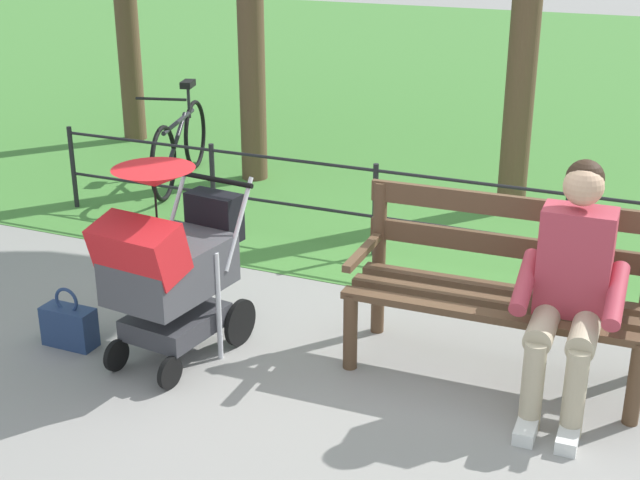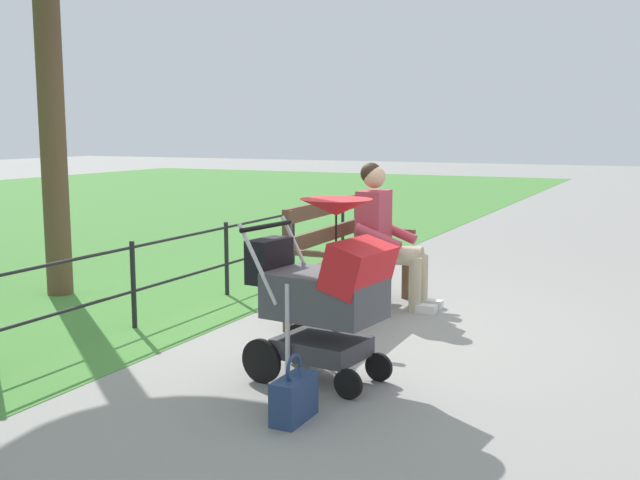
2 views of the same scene
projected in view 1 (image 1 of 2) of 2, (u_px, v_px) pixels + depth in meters
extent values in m
plane|color=gray|center=(400.00, 357.00, 5.06)|extent=(60.00, 60.00, 0.00)
cube|color=#478438|center=(598.00, 82.00, 12.57)|extent=(40.00, 16.00, 0.01)
cube|color=brown|center=(502.00, 289.00, 4.85)|extent=(1.60, 0.14, 0.04)
cube|color=brown|center=(496.00, 302.00, 4.70)|extent=(1.60, 0.14, 0.04)
cube|color=brown|center=(488.00, 316.00, 4.54)|extent=(1.60, 0.14, 0.04)
cube|color=brown|center=(509.00, 246.00, 4.86)|extent=(1.60, 0.08, 0.12)
cube|color=brown|center=(512.00, 207.00, 4.78)|extent=(1.60, 0.08, 0.12)
cylinder|color=brown|center=(635.00, 384.00, 4.34)|extent=(0.08, 0.08, 0.45)
cylinder|color=brown|center=(350.00, 331.00, 4.87)|extent=(0.08, 0.08, 0.45)
cylinder|color=brown|center=(379.00, 259.00, 5.19)|extent=(0.08, 0.08, 0.95)
cube|color=brown|center=(364.00, 251.00, 4.89)|extent=(0.07, 0.56, 0.04)
cylinder|color=tan|center=(584.00, 333.00, 4.32)|extent=(0.15, 0.40, 0.14)
cylinder|color=tan|center=(543.00, 326.00, 4.39)|extent=(0.15, 0.40, 0.14)
cylinder|color=tan|center=(574.00, 394.00, 4.24)|extent=(0.11, 0.11, 0.47)
cylinder|color=tan|center=(532.00, 386.00, 4.30)|extent=(0.11, 0.11, 0.47)
cube|color=silver|center=(568.00, 438.00, 4.24)|extent=(0.11, 0.22, 0.07)
cube|color=silver|center=(526.00, 430.00, 4.31)|extent=(0.11, 0.22, 0.07)
cube|color=#B23847|center=(575.00, 261.00, 4.45)|extent=(0.37, 0.23, 0.56)
cylinder|color=#B23847|center=(616.00, 296.00, 4.30)|extent=(0.10, 0.43, 0.23)
cylinder|color=#B23847|center=(525.00, 282.00, 4.45)|extent=(0.10, 0.43, 0.23)
sphere|color=tan|center=(584.00, 186.00, 4.30)|extent=(0.20, 0.20, 0.20)
sphere|color=black|center=(585.00, 178.00, 4.31)|extent=(0.19, 0.19, 0.19)
cylinder|color=black|center=(240.00, 322.00, 5.16)|extent=(0.06, 0.28, 0.28)
cylinder|color=black|center=(178.00, 305.00, 5.38)|extent=(0.06, 0.28, 0.28)
cylinder|color=black|center=(170.00, 373.00, 4.71)|extent=(0.05, 0.18, 0.18)
cylinder|color=black|center=(116.00, 355.00, 4.89)|extent=(0.05, 0.18, 0.18)
cube|color=#38383D|center=(176.00, 321.00, 5.00)|extent=(0.48, 0.56, 0.12)
cylinder|color=silver|center=(219.00, 307.00, 4.93)|extent=(0.03, 0.03, 0.65)
cylinder|color=silver|center=(155.00, 290.00, 5.15)|extent=(0.03, 0.03, 0.65)
cube|color=#47474C|center=(170.00, 269.00, 4.86)|extent=(0.54, 0.73, 0.28)
cube|color=red|center=(139.00, 250.00, 4.59)|extent=(0.51, 0.36, 0.33)
cylinder|color=black|center=(215.00, 179.00, 5.07)|extent=(0.52, 0.09, 0.03)
cylinder|color=silver|center=(239.00, 224.00, 4.95)|extent=(0.06, 0.30, 0.49)
cylinder|color=silver|center=(174.00, 210.00, 5.17)|extent=(0.06, 0.30, 0.49)
cone|color=red|center=(154.00, 178.00, 4.60)|extent=(0.49, 0.49, 0.10)
cylinder|color=black|center=(156.00, 210.00, 4.66)|extent=(0.01, 0.01, 0.30)
cube|color=black|center=(214.00, 216.00, 5.13)|extent=(0.34, 0.20, 0.28)
cube|color=navy|center=(69.00, 327.00, 5.15)|extent=(0.32, 0.14, 0.24)
torus|color=navy|center=(66.00, 300.00, 5.09)|extent=(0.16, 0.02, 0.16)
cylinder|color=black|center=(565.00, 237.00, 5.87)|extent=(0.04, 0.04, 0.70)
cylinder|color=black|center=(375.00, 210.00, 6.37)|extent=(0.04, 0.04, 0.70)
cylinder|color=black|center=(213.00, 187.00, 6.88)|extent=(0.04, 0.04, 0.70)
cylinder|color=black|center=(73.00, 168.00, 7.38)|extent=(0.04, 0.04, 0.70)
cylinder|color=black|center=(469.00, 182.00, 6.01)|extent=(6.74, 0.02, 0.02)
cylinder|color=black|center=(466.00, 230.00, 6.14)|extent=(6.74, 0.02, 0.02)
torus|color=black|center=(164.00, 164.00, 7.56)|extent=(0.21, 0.65, 0.66)
torus|color=black|center=(195.00, 135.00, 8.48)|extent=(0.21, 0.65, 0.66)
cylinder|color=#232328|center=(179.00, 121.00, 7.93)|extent=(0.28, 0.88, 0.04)
cylinder|color=#232328|center=(176.00, 140.00, 7.89)|extent=(0.21, 0.61, 0.38)
cylinder|color=#232328|center=(189.00, 102.00, 8.22)|extent=(0.03, 0.03, 0.30)
cube|color=black|center=(188.00, 84.00, 8.16)|extent=(0.15, 0.22, 0.06)
cylinder|color=black|center=(161.00, 99.00, 7.41)|extent=(0.43, 0.14, 0.02)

